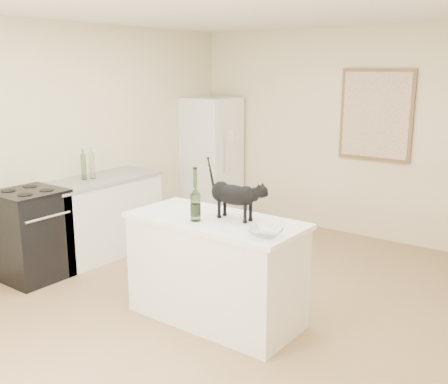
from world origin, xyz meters
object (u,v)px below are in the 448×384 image
at_px(stove, 32,236).
at_px(glass_bowl, 266,233).
at_px(black_cat, 234,198).
at_px(wine_bottle, 195,197).
at_px(fridge, 211,158).

xyz_separation_m(stove, glass_bowl, (2.65, 0.23, 0.48)).
height_order(stove, glass_bowl, glass_bowl).
relative_size(black_cat, wine_bottle, 1.34).
distance_m(stove, fridge, 2.98).
xyz_separation_m(stove, wine_bottle, (1.97, 0.24, 0.64)).
bearing_deg(wine_bottle, fridge, 126.00).
relative_size(stove, fridge, 0.53).
height_order(wine_bottle, glass_bowl, wine_bottle).
bearing_deg(fridge, wine_bottle, -54.00).
height_order(stove, fridge, fridge).
distance_m(fridge, glass_bowl, 3.80).
distance_m(stove, wine_bottle, 2.08).
bearing_deg(fridge, glass_bowl, -45.74).
distance_m(stove, glass_bowl, 2.70).
relative_size(stove, black_cat, 1.73).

